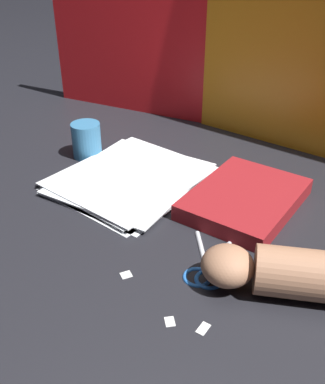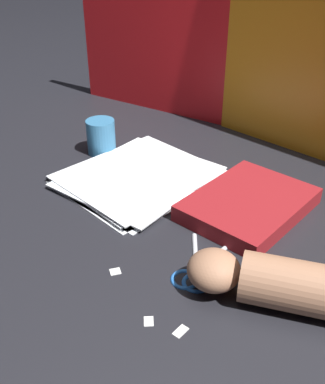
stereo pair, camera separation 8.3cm
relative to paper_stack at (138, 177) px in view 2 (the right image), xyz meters
name	(u,v)px [view 2 (the right image)]	position (x,y,z in m)	size (l,w,h in m)	color
ground_plane	(164,209)	(0.12, -0.05, -0.01)	(6.00, 6.00, 0.00)	black
backdrop_panel_left	(214,58)	(-0.09, 0.38, 0.17)	(0.86, 0.18, 0.36)	red
paper_stack	(138,177)	(0.00, 0.00, 0.00)	(0.30, 0.33, 0.02)	white
book_closed	(249,204)	(0.25, 0.06, 0.01)	(0.19, 0.26, 0.03)	maroon
scissors	(196,270)	(0.29, -0.15, 0.00)	(0.12, 0.15, 0.01)	silver
hand_forearm	(284,284)	(0.42, -0.11, 0.03)	(0.28, 0.19, 0.08)	#A87556
paper_scrap_near	(115,271)	(0.19, -0.24, -0.01)	(0.02, 0.02, 0.00)	white
paper_scrap_mid	(149,321)	(0.30, -0.27, -0.01)	(0.02, 0.02, 0.00)	white
paper_scrap_far	(181,331)	(0.35, -0.26, -0.01)	(0.01, 0.02, 0.00)	white
mug	(101,137)	(-0.16, 0.03, 0.03)	(0.07, 0.07, 0.08)	teal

